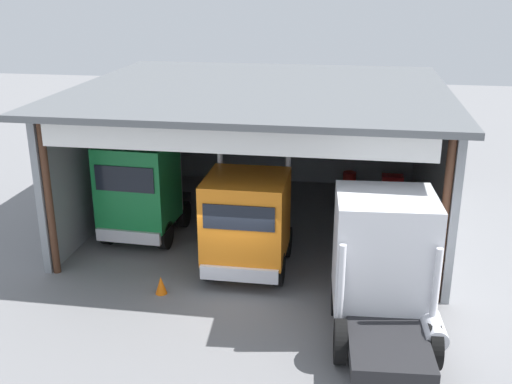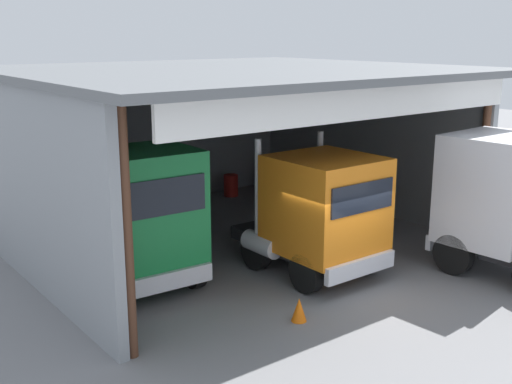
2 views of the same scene
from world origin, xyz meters
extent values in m
plane|color=slate|center=(0.00, 0.00, 0.00)|extent=(80.00, 80.00, 0.00)
cube|color=gray|center=(0.00, 10.83, 2.62)|extent=(12.46, 0.24, 5.23)
cube|color=gray|center=(-6.23, 5.41, 2.62)|extent=(0.24, 10.83, 5.23)
cube|color=gray|center=(6.23, 5.41, 2.62)|extent=(0.24, 10.83, 5.23)
cube|color=slate|center=(0.00, 4.89, 5.33)|extent=(13.06, 11.89, 0.20)
cylinder|color=#4C2D1E|center=(-5.98, 0.15, 2.62)|extent=(0.24, 0.24, 5.23)
cylinder|color=#4C2D1E|center=(5.98, 0.15, 2.62)|extent=(0.24, 0.24, 5.23)
cube|color=white|center=(0.00, -0.42, 4.88)|extent=(11.21, 0.12, 0.90)
cube|color=#197F3D|center=(-4.08, 2.99, 2.22)|extent=(2.54, 2.33, 2.92)
cube|color=black|center=(-4.14, 1.86, 2.73)|extent=(2.08, 0.16, 0.88)
cube|color=silver|center=(-4.14, 1.83, 0.66)|extent=(2.32, 0.27, 0.44)
cube|color=#232326|center=(-4.01, 4.61, 0.69)|extent=(1.97, 3.05, 0.36)
cylinder|color=silver|center=(-2.93, 4.19, 1.97)|extent=(0.18, 0.18, 2.93)
cylinder|color=silver|center=(-5.12, 4.29, 1.97)|extent=(0.18, 0.18, 2.93)
cylinder|color=silver|center=(-5.12, 4.37, 0.81)|extent=(0.61, 1.22, 0.56)
cylinder|color=black|center=(-3.04, 2.49, 0.51)|extent=(0.35, 1.03, 1.01)
cylinder|color=black|center=(-5.17, 2.59, 0.51)|extent=(0.35, 1.03, 1.01)
cylinder|color=black|center=(-2.94, 4.56, 0.51)|extent=(0.35, 1.03, 1.01)
cylinder|color=black|center=(-5.08, 4.66, 0.51)|extent=(0.35, 1.03, 1.01)
cube|color=orange|center=(0.15, 0.98, 2.04)|extent=(2.51, 2.59, 2.54)
cube|color=black|center=(0.15, -0.33, 2.48)|extent=(2.13, 0.06, 0.76)
cube|color=silver|center=(0.15, -0.36, 0.67)|extent=(2.38, 0.16, 0.44)
cube|color=#232326|center=(0.15, 2.56, 0.70)|extent=(1.88, 2.87, 0.36)
cylinder|color=silver|center=(1.27, 2.43, 2.11)|extent=(0.18, 0.18, 3.18)
cylinder|color=silver|center=(-0.98, 2.42, 2.11)|extent=(0.18, 0.18, 3.18)
cylinder|color=silver|center=(-0.98, 2.26, 0.82)|extent=(0.56, 1.20, 0.56)
cylinder|color=black|center=(1.25, 0.47, 0.52)|extent=(0.30, 1.04, 1.04)
cylinder|color=black|center=(-0.95, 0.46, 0.52)|extent=(0.30, 1.04, 1.04)
cylinder|color=black|center=(1.25, 2.56, 0.52)|extent=(0.30, 1.04, 1.04)
cylinder|color=black|center=(-0.96, 2.56, 0.52)|extent=(0.30, 1.04, 1.04)
cube|color=white|center=(4.26, -1.42, 2.30)|extent=(2.72, 2.55, 2.97)
cube|color=black|center=(4.17, -0.21, 2.82)|extent=(2.18, 0.21, 0.89)
cube|color=silver|center=(4.17, -0.18, 0.71)|extent=(2.44, 0.32, 0.44)
cylinder|color=black|center=(3.10, -1.02, 0.56)|extent=(0.38, 1.15, 1.13)
cylinder|color=black|center=(5.35, -0.87, 0.56)|extent=(0.38, 1.15, 1.13)
cylinder|color=#B21E19|center=(3.28, 9.73, 0.44)|extent=(0.58, 0.58, 0.87)
cube|color=red|center=(5.13, 9.16, 0.50)|extent=(0.90, 0.60, 1.00)
cone|color=orange|center=(-2.20, -0.69, 0.28)|extent=(0.36, 0.36, 0.56)
camera|label=1|loc=(3.25, -16.47, 9.09)|focal=42.80mm
camera|label=2|loc=(-11.15, -10.71, 6.40)|focal=44.51mm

